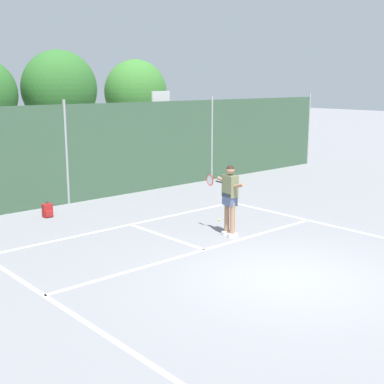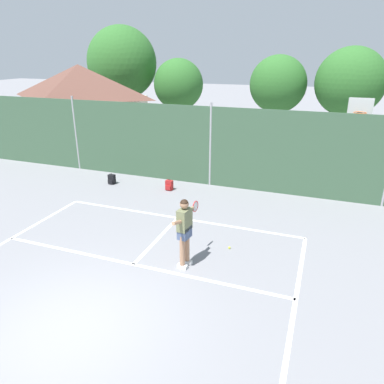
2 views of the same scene
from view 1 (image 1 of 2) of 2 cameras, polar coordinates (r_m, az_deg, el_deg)
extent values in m
plane|color=gray|center=(10.99, 10.30, -9.21)|extent=(120.00, 120.00, 0.00)
cube|color=white|center=(14.81, -6.69, -3.52)|extent=(8.20, 0.10, 0.01)
cube|color=white|center=(8.40, -7.97, -16.01)|extent=(0.10, 11.00, 0.01)
cube|color=white|center=(12.55, 1.34, -6.29)|extent=(8.20, 0.10, 0.01)
cube|color=white|center=(13.63, -2.95, -4.83)|extent=(0.10, 2.97, 0.01)
cube|color=#38563D|center=(17.43, -13.48, 3.95)|extent=(26.00, 0.05, 3.22)
cylinder|color=#99999E|center=(17.42, -13.50, 4.19)|extent=(0.09, 0.09, 3.37)
cylinder|color=#99999E|center=(21.25, 2.15, 5.84)|extent=(0.09, 0.09, 3.37)
cylinder|color=#99999E|center=(26.16, 12.54, 6.70)|extent=(0.09, 0.09, 3.37)
cylinder|color=#284CB2|center=(22.06, -3.51, 5.63)|extent=(0.12, 0.12, 3.05)
cube|color=white|center=(21.86, -3.40, 10.11)|extent=(0.90, 0.06, 0.60)
torus|color=#D85919|center=(21.66, -2.95, 9.52)|extent=(0.48, 0.48, 0.02)
cylinder|color=brown|center=(28.96, -13.93, 5.61)|extent=(0.36, 0.36, 1.86)
ellipsoid|color=#2D6628|center=(28.81, -14.19, 10.82)|extent=(4.00, 3.60, 4.00)
cylinder|color=brown|center=(31.53, -6.02, 6.25)|extent=(0.36, 0.36, 1.72)
ellipsoid|color=#38752D|center=(31.39, -6.12, 10.72)|extent=(3.76, 3.39, 3.76)
cube|color=silver|center=(13.58, 4.39, -4.70)|extent=(0.28, 0.16, 0.10)
cube|color=silver|center=(13.77, 3.78, -4.46)|extent=(0.28, 0.16, 0.10)
cylinder|color=#A37556|center=(13.46, 4.42, -2.82)|extent=(0.13, 0.13, 0.82)
cylinder|color=#A37556|center=(13.64, 3.81, -2.61)|extent=(0.13, 0.13, 0.82)
cube|color=#47567A|center=(13.44, 4.14, -0.77)|extent=(0.29, 0.39, 0.32)
cube|color=#6B704C|center=(13.37, 4.16, 0.65)|extent=(0.30, 0.43, 0.56)
sphere|color=#A37556|center=(13.30, 4.19, 2.38)|extent=(0.22, 0.22, 0.22)
sphere|color=black|center=(13.29, 4.19, 2.47)|extent=(0.21, 0.21, 0.21)
cylinder|color=#A37556|center=(13.49, 3.57, 1.19)|extent=(0.17, 0.56, 0.17)
cylinder|color=#A37556|center=(13.14, 4.90, 0.66)|extent=(0.16, 0.51, 0.22)
cylinder|color=black|center=(13.65, 2.98, 1.11)|extent=(0.08, 0.30, 0.04)
torus|color=red|center=(13.90, 1.97, 1.31)|extent=(0.07, 0.30, 0.30)
cylinder|color=silver|center=(13.90, 1.97, 1.31)|extent=(0.04, 0.26, 0.26)
sphere|color=#CCE033|center=(15.11, 2.97, -3.03)|extent=(0.07, 0.07, 0.07)
cube|color=maroon|center=(16.07, -15.43, -1.93)|extent=(0.29, 0.20, 0.40)
cube|color=maroon|center=(15.98, -15.24, -2.30)|extent=(0.23, 0.07, 0.18)
torus|color=black|center=(16.02, -15.47, -1.17)|extent=(0.09, 0.02, 0.09)
camera|label=2|loc=(12.56, 41.88, 14.51)|focal=33.65mm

